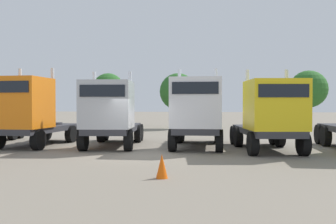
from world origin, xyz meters
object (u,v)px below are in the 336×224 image
(semi_truck_silver, at_px, (110,114))
(semi_truck_orange, at_px, (29,112))
(semi_truck_white, at_px, (197,112))
(semi_truck_yellow, at_px, (271,115))
(traffic_cone_mid, at_px, (162,166))

(semi_truck_silver, bearing_deg, semi_truck_orange, -92.54)
(semi_truck_orange, xyz_separation_m, semi_truck_white, (8.69, 0.89, -0.01))
(semi_truck_white, height_order, semi_truck_yellow, semi_truck_white)
(semi_truck_orange, bearing_deg, traffic_cone_mid, 51.36)
(semi_truck_orange, bearing_deg, semi_truck_yellow, 89.74)
(semi_truck_orange, height_order, traffic_cone_mid, semi_truck_orange)
(semi_truck_white, relative_size, traffic_cone_mid, 8.63)
(traffic_cone_mid, bearing_deg, semi_truck_orange, 142.04)
(semi_truck_silver, distance_m, semi_truck_yellow, 7.96)
(semi_truck_silver, bearing_deg, semi_truck_white, 87.45)
(semi_truck_silver, bearing_deg, traffic_cone_mid, 21.92)
(semi_truck_orange, relative_size, semi_truck_white, 0.96)
(traffic_cone_mid, bearing_deg, semi_truck_white, 87.26)
(semi_truck_silver, height_order, traffic_cone_mid, semi_truck_silver)
(semi_truck_silver, distance_m, traffic_cone_mid, 8.16)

